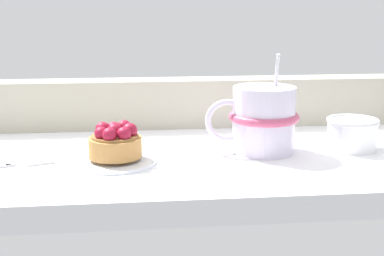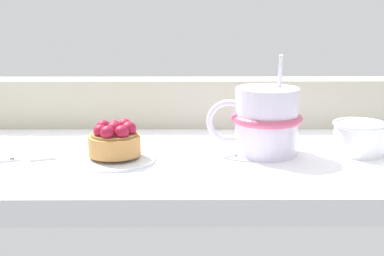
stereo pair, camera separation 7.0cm
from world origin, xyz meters
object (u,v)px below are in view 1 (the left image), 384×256
sugar_bowl (352,133)px  coffee_mug (262,119)px  raspberry_tart (115,142)px  dessert_plate (116,160)px

sugar_bowl → coffee_mug: bearing=179.8°
coffee_mug → sugar_bowl: 12.95cm
raspberry_tart → coffee_mug: coffee_mug is taller
coffee_mug → sugar_bowl: (12.76, -0.05, -2.24)cm
raspberry_tart → coffee_mug: size_ratio=0.50×
coffee_mug → sugar_bowl: bearing=-0.2°
raspberry_tart → coffee_mug: bearing=9.3°
coffee_mug → dessert_plate: bearing=-170.7°
dessert_plate → coffee_mug: (19.76, 3.23, 4.17)cm
dessert_plate → sugar_bowl: size_ratio=1.44×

